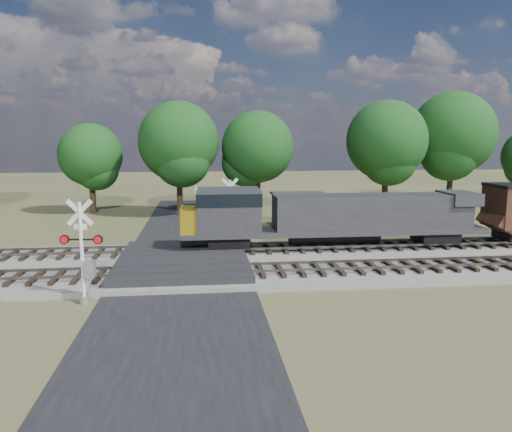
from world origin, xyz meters
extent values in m
plane|color=#404726|center=(0.00, 0.00, 0.00)|extent=(160.00, 160.00, 0.00)
cube|color=gray|center=(10.00, 0.50, 0.15)|extent=(140.00, 10.00, 0.30)
cube|color=black|center=(0.00, 0.00, 0.04)|extent=(7.00, 60.00, 0.08)
cube|color=#262628|center=(0.00, 0.50, 0.32)|extent=(7.00, 9.00, 0.62)
cube|color=black|center=(2.00, -2.00, 0.39)|extent=(44.00, 2.60, 0.18)
cube|color=#5C564F|center=(10.00, -2.72, 0.55)|extent=(140.00, 0.08, 0.15)
cube|color=#5C564F|center=(10.00, -1.28, 0.55)|extent=(140.00, 0.08, 0.15)
cube|color=black|center=(2.00, 3.00, 0.39)|extent=(44.00, 2.60, 0.18)
cube|color=#5C564F|center=(10.00, 2.28, 0.55)|extent=(140.00, 0.08, 0.15)
cube|color=#5C564F|center=(10.00, 3.72, 0.55)|extent=(140.00, 0.08, 0.15)
cylinder|color=silver|center=(-4.06, -5.10, 2.21)|extent=(0.15, 0.15, 4.42)
cylinder|color=gray|center=(-4.06, -5.10, 0.17)|extent=(0.40, 0.40, 0.33)
cube|color=silver|center=(-4.06, -5.10, 3.98)|extent=(1.15, 0.19, 1.16)
cube|color=silver|center=(-4.06, -5.10, 3.98)|extent=(1.15, 0.19, 1.16)
cube|color=silver|center=(-4.06, -5.10, 3.37)|extent=(0.55, 0.11, 0.24)
cube|color=black|center=(-4.06, -5.10, 2.82)|extent=(1.76, 0.30, 0.07)
cylinder|color=red|center=(-4.78, -5.01, 2.82)|extent=(0.41, 0.16, 0.40)
cylinder|color=red|center=(-3.35, -5.20, 2.82)|extent=(0.41, 0.16, 0.40)
cube|color=gray|center=(-3.79, -5.14, 1.55)|extent=(0.54, 0.39, 0.72)
cylinder|color=silver|center=(2.97, 6.56, 2.16)|extent=(0.15, 0.15, 4.31)
cylinder|color=gray|center=(2.97, 6.56, 0.16)|extent=(0.39, 0.39, 0.32)
cube|color=silver|center=(2.97, 6.56, 3.88)|extent=(1.13, 0.15, 1.13)
cube|color=silver|center=(2.97, 6.56, 3.88)|extent=(1.13, 0.15, 1.13)
cube|color=silver|center=(2.97, 6.56, 3.29)|extent=(0.54, 0.08, 0.24)
cube|color=black|center=(2.97, 6.56, 2.75)|extent=(1.72, 0.22, 0.06)
cylinder|color=red|center=(3.67, 6.63, 2.75)|extent=(0.40, 0.14, 0.39)
cylinder|color=red|center=(2.27, 6.50, 2.75)|extent=(0.40, 0.14, 0.39)
cube|color=gray|center=(2.70, 6.54, 1.51)|extent=(0.51, 0.37, 0.70)
cube|color=#3F2C1B|center=(8.76, 11.27, 1.31)|extent=(3.93, 3.93, 2.63)
cube|color=#2E2E30|center=(8.76, 11.27, 2.72)|extent=(4.33, 4.33, 0.19)
cylinder|color=black|center=(-9.19, 22.02, 2.12)|extent=(0.56, 0.56, 4.24)
sphere|color=#153C13|center=(-9.19, 22.02, 5.51)|extent=(5.93, 5.93, 5.93)
cylinder|color=black|center=(-0.88, 19.47, 2.60)|extent=(0.56, 0.56, 5.20)
sphere|color=#153C13|center=(-0.88, 19.47, 6.75)|extent=(7.27, 7.27, 7.27)
cylinder|color=black|center=(6.40, 20.19, 2.40)|extent=(0.56, 0.56, 4.81)
sphere|color=#153C13|center=(6.40, 20.19, 6.25)|extent=(6.73, 6.73, 6.73)
cylinder|color=black|center=(18.12, 18.17, 2.64)|extent=(0.56, 0.56, 5.27)
sphere|color=#153C13|center=(18.12, 18.17, 6.86)|extent=(7.38, 7.38, 7.38)
cylinder|color=black|center=(25.45, 20.03, 2.89)|extent=(0.56, 0.56, 5.78)
sphere|color=#153C13|center=(25.45, 20.03, 7.52)|extent=(8.10, 8.10, 8.10)
camera|label=1|loc=(0.99, -26.51, 7.08)|focal=35.00mm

